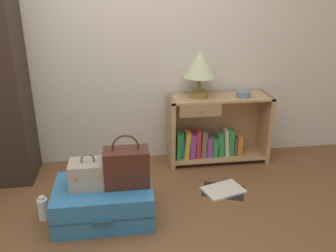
% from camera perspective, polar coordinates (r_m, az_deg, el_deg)
% --- Properties ---
extents(ground_plane, '(9.00, 9.00, 0.00)m').
position_cam_1_polar(ground_plane, '(2.62, -5.37, -19.13)').
color(ground_plane, brown).
extents(back_wall, '(6.40, 0.10, 2.60)m').
position_cam_1_polar(back_wall, '(3.51, -7.44, 14.84)').
color(back_wall, silver).
rests_on(back_wall, ground_plane).
extents(bookshelf, '(1.00, 0.33, 0.68)m').
position_cam_1_polar(bookshelf, '(3.66, 7.31, -0.85)').
color(bookshelf, tan).
rests_on(bookshelf, ground_plane).
extents(table_lamp, '(0.31, 0.31, 0.44)m').
position_cam_1_polar(table_lamp, '(3.44, 5.06, 9.43)').
color(table_lamp, olive).
rests_on(table_lamp, bookshelf).
extents(bowl, '(0.14, 0.14, 0.06)m').
position_cam_1_polar(bowl, '(3.57, 11.79, 4.98)').
color(bowl, slate).
rests_on(bowl, bookshelf).
extents(suitcase_large, '(0.74, 0.54, 0.28)m').
position_cam_1_polar(suitcase_large, '(2.89, -10.04, -11.60)').
color(suitcase_large, teal).
rests_on(suitcase_large, ground_plane).
extents(train_case, '(0.28, 0.22, 0.27)m').
position_cam_1_polar(train_case, '(2.78, -12.34, -7.35)').
color(train_case, '#A89E8E').
rests_on(train_case, suitcase_large).
extents(handbag, '(0.33, 0.18, 0.41)m').
position_cam_1_polar(handbag, '(2.73, -6.55, -6.40)').
color(handbag, '#472319').
rests_on(handbag, suitcase_large).
extents(bottle, '(0.08, 0.08, 0.20)m').
position_cam_1_polar(bottle, '(3.01, -19.06, -12.19)').
color(bottle, white).
rests_on(bottle, ground_plane).
extents(open_book_on_floor, '(0.43, 0.36, 0.02)m').
position_cam_1_polar(open_book_on_floor, '(3.27, 8.69, -9.94)').
color(open_book_on_floor, white).
rests_on(open_book_on_floor, ground_plane).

